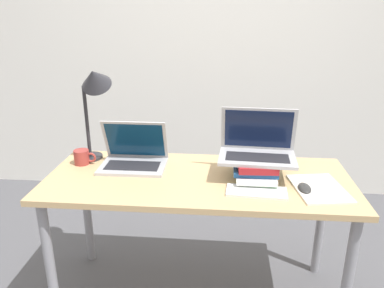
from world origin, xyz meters
TOP-DOWN VIEW (x-y plane):
  - wall_back at (0.00, 1.72)m, footprint 8.00×0.05m
  - desk at (0.00, 0.32)m, footprint 1.56×0.65m
  - laptop_left at (-0.36, 0.44)m, footprint 0.35×0.26m
  - book_stack at (0.29, 0.34)m, footprint 0.22×0.28m
  - laptop_on_books at (0.30, 0.37)m, footprint 0.39×0.26m
  - wireless_keyboard at (0.29, 0.17)m, footprint 0.29×0.14m
  - mouse at (0.51, 0.22)m, footprint 0.06×0.11m
  - notepad at (0.59, 0.24)m, footprint 0.27×0.34m
  - mug at (-0.65, 0.44)m, footprint 0.12×0.08m
  - desk_lamp at (-0.57, 0.50)m, footprint 0.23×0.20m

SIDE VIEW (x-z plane):
  - desk at x=0.00m, z-range 0.28..1.02m
  - notepad at x=0.59m, z-range 0.74..0.75m
  - wireless_keyboard at x=0.29m, z-range 0.74..0.75m
  - mouse at x=0.51m, z-range 0.74..0.76m
  - mug at x=-0.65m, z-range 0.74..0.82m
  - laptop_left at x=-0.36m, z-range 0.66..0.91m
  - book_stack at x=0.29m, z-range 0.74..0.84m
  - laptop_on_books at x=0.30m, z-range 0.76..1.01m
  - desk_lamp at x=-0.57m, z-range 0.87..1.43m
  - wall_back at x=0.00m, z-range 0.00..2.70m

